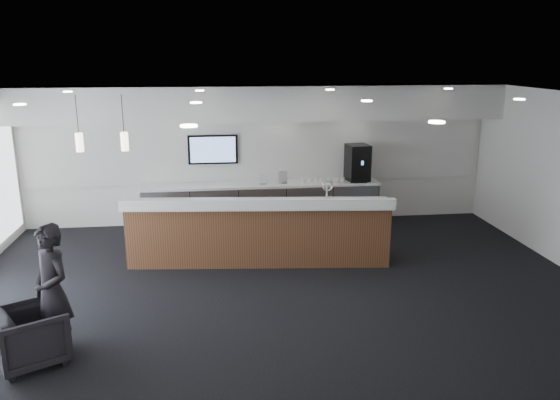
{
  "coord_description": "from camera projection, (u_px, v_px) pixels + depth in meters",
  "views": [
    {
      "loc": [
        -0.97,
        -7.62,
        3.62
      ],
      "look_at": [
        0.12,
        1.3,
        1.2
      ],
      "focal_mm": 35.0,
      "sensor_mm": 36.0,
      "label": 1
    }
  ],
  "objects": [
    {
      "name": "ground",
      "position": [
        283.0,
        297.0,
        8.36
      ],
      "size": [
        10.0,
        10.0,
        0.0
      ],
      "primitive_type": "plane",
      "color": "black",
      "rests_on": "ground"
    },
    {
      "name": "ceiling",
      "position": [
        283.0,
        99.0,
        7.58
      ],
      "size": [
        10.0,
        8.0,
        0.02
      ],
      "primitive_type": "cube",
      "color": "black",
      "rests_on": "back_wall"
    },
    {
      "name": "back_wall",
      "position": [
        260.0,
        155.0,
        11.81
      ],
      "size": [
        10.0,
        0.02,
        3.0
      ],
      "primitive_type": "cube",
      "color": "white",
      "rests_on": "ground"
    },
    {
      "name": "soffit_bulkhead",
      "position": [
        261.0,
        103.0,
        11.08
      ],
      "size": [
        10.0,
        0.9,
        0.7
      ],
      "primitive_type": "cube",
      "color": "silver",
      "rests_on": "back_wall"
    },
    {
      "name": "alcove_panel",
      "position": [
        260.0,
        150.0,
        11.75
      ],
      "size": [
        9.8,
        0.06,
        1.4
      ],
      "primitive_type": "cube",
      "color": "silver",
      "rests_on": "back_wall"
    },
    {
      "name": "back_credenza",
      "position": [
        261.0,
        204.0,
        11.73
      ],
      "size": [
        5.06,
        0.66,
        0.95
      ],
      "color": "#979B9F",
      "rests_on": "ground"
    },
    {
      "name": "wall_tv",
      "position": [
        213.0,
        149.0,
        11.56
      ],
      "size": [
        1.05,
        0.08,
        0.62
      ],
      "color": "black",
      "rests_on": "back_wall"
    },
    {
      "name": "pendant_left",
      "position": [
        119.0,
        147.0,
        8.26
      ],
      "size": [
        0.12,
        0.12,
        0.3
      ],
      "primitive_type": "cylinder",
      "color": "#FFE9C6",
      "rests_on": "ceiling"
    },
    {
      "name": "pendant_right",
      "position": [
        72.0,
        148.0,
        8.18
      ],
      "size": [
        0.12,
        0.12,
        0.3
      ],
      "primitive_type": "cylinder",
      "color": "#FFE9C6",
      "rests_on": "ceiling"
    },
    {
      "name": "ceiling_can_lights",
      "position": [
        283.0,
        102.0,
        7.59
      ],
      "size": [
        7.0,
        5.0,
        0.02
      ],
      "primitive_type": null,
      "color": "white",
      "rests_on": "ceiling"
    },
    {
      "name": "service_counter",
      "position": [
        259.0,
        232.0,
        9.63
      ],
      "size": [
        4.69,
        1.24,
        1.49
      ],
      "rotation": [
        0.0,
        0.0,
        -0.1
      ],
      "color": "#4F2C1A",
      "rests_on": "ground"
    },
    {
      "name": "coffee_machine",
      "position": [
        357.0,
        163.0,
        11.77
      ],
      "size": [
        0.49,
        0.6,
        0.78
      ],
      "rotation": [
        0.0,
        0.0,
        0.1
      ],
      "color": "black",
      "rests_on": "back_credenza"
    },
    {
      "name": "info_sign_left",
      "position": [
        264.0,
        179.0,
        11.49
      ],
      "size": [
        0.16,
        0.04,
        0.22
      ],
      "primitive_type": "cube",
      "rotation": [
        0.0,
        0.0,
        -0.16
      ],
      "color": "silver",
      "rests_on": "back_credenza"
    },
    {
      "name": "info_sign_right",
      "position": [
        283.0,
        177.0,
        11.56
      ],
      "size": [
        0.2,
        0.08,
        0.27
      ],
      "primitive_type": "cube",
      "rotation": [
        0.0,
        0.0,
        0.31
      ],
      "color": "silver",
      "rests_on": "back_credenza"
    },
    {
      "name": "armchair",
      "position": [
        32.0,
        336.0,
        6.53
      ],
      "size": [
        1.05,
        1.04,
        0.71
      ],
      "primitive_type": "imported",
      "rotation": [
        0.0,
        0.0,
        2.07
      ],
      "color": "black",
      "rests_on": "ground"
    },
    {
      "name": "lounge_guest",
      "position": [
        52.0,
        291.0,
        6.61
      ],
      "size": [
        0.71,
        0.72,
        1.67
      ],
      "primitive_type": "imported",
      "rotation": [
        0.0,
        0.0,
        -0.81
      ],
      "color": "black",
      "rests_on": "ground"
    },
    {
      "name": "cup_0",
      "position": [
        342.0,
        180.0,
        11.72
      ],
      "size": [
        0.1,
        0.1,
        0.1
      ],
      "primitive_type": "imported",
      "color": "white",
      "rests_on": "back_credenza"
    },
    {
      "name": "cup_1",
      "position": [
        336.0,
        180.0,
        11.7
      ],
      "size": [
        0.15,
        0.15,
        0.1
      ],
      "primitive_type": "imported",
      "rotation": [
        0.0,
        0.0,
        0.65
      ],
      "color": "white",
      "rests_on": "back_credenza"
    },
    {
      "name": "cup_2",
      "position": [
        329.0,
        180.0,
        11.68
      ],
      "size": [
        0.13,
        0.13,
        0.1
      ],
      "primitive_type": "imported",
      "rotation": [
        0.0,
        0.0,
        1.29
      ],
      "color": "white",
      "rests_on": "back_credenza"
    },
    {
      "name": "cup_3",
      "position": [
        323.0,
        180.0,
        11.67
      ],
      "size": [
        0.14,
        0.14,
        0.1
      ],
      "primitive_type": "imported",
      "rotation": [
        0.0,
        0.0,
        1.94
      ],
      "color": "white",
      "rests_on": "back_credenza"
    },
    {
      "name": "cup_4",
      "position": [
        316.0,
        180.0,
        11.65
      ],
      "size": [
        0.14,
        0.14,
        0.1
      ],
      "primitive_type": "imported",
      "rotation": [
        0.0,
        0.0,
        2.58
      ],
      "color": "white",
      "rests_on": "back_credenza"
    },
    {
      "name": "cup_5",
      "position": [
        310.0,
        180.0,
        11.63
      ],
      "size": [
        0.11,
        0.11,
        0.1
      ],
      "primitive_type": "imported",
      "rotation": [
        0.0,
        0.0,
        3.23
      ],
      "color": "white",
      "rests_on": "back_credenza"
    },
    {
      "name": "cup_6",
      "position": [
        304.0,
        181.0,
        11.62
      ],
      "size": [
        0.15,
        0.15,
        0.1
      ],
      "primitive_type": "imported",
      "rotation": [
        0.0,
        0.0,
        3.87
      ],
      "color": "white",
      "rests_on": "back_credenza"
    }
  ]
}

